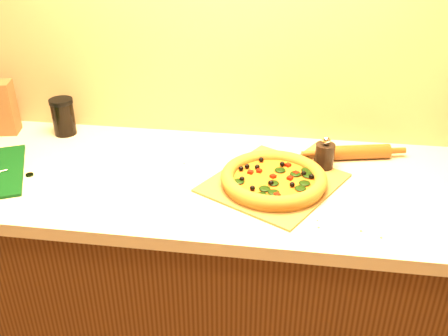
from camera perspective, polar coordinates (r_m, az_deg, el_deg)
cabinet at (r=1.84m, az=0.41°, el=-13.87°), size 2.80×0.65×0.86m
countertop at (r=1.57m, az=0.47°, el=-1.70°), size 2.84×0.68×0.04m
pizza_peel at (r=1.55m, az=6.00°, el=-1.44°), size 0.48×0.54×0.01m
pizza at (r=1.50m, az=5.69°, el=-1.25°), size 0.32×0.32×0.05m
bottle_cap at (r=1.69m, az=-21.34°, el=-0.72°), size 0.03×0.03×0.01m
pepper_grinder at (r=1.62m, az=11.41°, el=1.39°), size 0.06×0.06×0.12m
rolling_pin at (r=1.72m, az=14.60°, el=1.75°), size 0.35×0.10×0.05m
paper_bag at (r=2.00m, az=-24.12°, el=6.30°), size 0.11×0.10×0.19m
dark_jar at (r=1.92m, az=-17.90°, el=5.62°), size 0.08×0.08×0.14m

